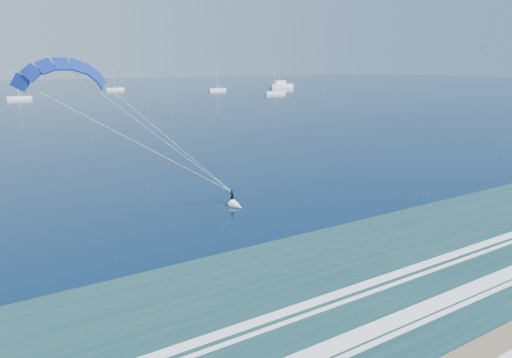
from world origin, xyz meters
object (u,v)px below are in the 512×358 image
object	(u,v)px
sailboat_4	(115,89)
sailboat_6	(275,93)
sailboat_5	(217,89)
kitesurfer_rig	(161,139)
sailboat_3	(19,98)
motor_yacht	(281,85)

from	to	relation	value
sailboat_4	sailboat_6	distance (m)	91.82
sailboat_4	sailboat_5	xyz separation A→B (m)	(44.73, -34.43, 0.00)
kitesurfer_rig	sailboat_3	bearing A→B (deg)	88.89
motor_yacht	sailboat_6	size ratio (longest dim) A/B	1.11
sailboat_5	sailboat_6	distance (m)	40.27
sailboat_4	kitesurfer_rig	bearing A→B (deg)	-103.98
sailboat_5	sailboat_6	bearing A→B (deg)	-74.78
motor_yacht	sailboat_6	distance (m)	57.51
motor_yacht	sailboat_5	xyz separation A→B (m)	(-45.78, -6.60, -0.96)
sailboat_3	sailboat_5	xyz separation A→B (m)	(95.57, 11.76, 0.00)
kitesurfer_rig	sailboat_5	bearing A→B (deg)	61.62
sailboat_3	sailboat_5	distance (m)	96.29
sailboat_3	sailboat_6	xyz separation A→B (m)	(106.14, -27.10, 0.01)
kitesurfer_rig	sailboat_6	distance (m)	181.17
kitesurfer_rig	motor_yacht	size ratio (longest dim) A/B	1.39
motor_yacht	sailboat_5	world-z (taller)	sailboat_5
kitesurfer_rig	sailboat_3	distance (m)	171.47
sailboat_4	sailboat_5	size ratio (longest dim) A/B	0.99
sailboat_3	sailboat_6	bearing A→B (deg)	-14.32
kitesurfer_rig	sailboat_4	bearing A→B (deg)	76.02
motor_yacht	sailboat_3	distance (m)	142.53
sailboat_3	sailboat_6	world-z (taller)	sailboat_6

